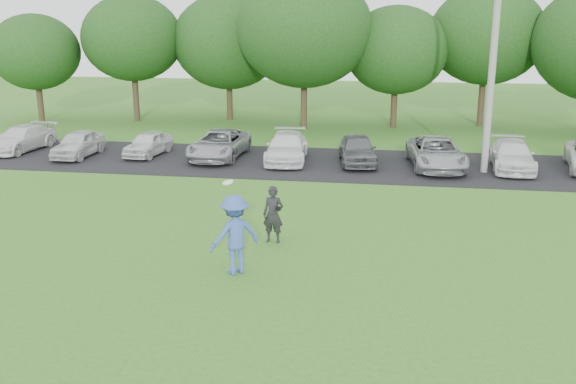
% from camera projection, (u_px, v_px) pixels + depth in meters
% --- Properties ---
extents(ground, '(100.00, 100.00, 0.00)m').
position_uv_depth(ground, '(265.00, 282.00, 15.50)').
color(ground, '#346B1E').
rests_on(ground, ground).
extents(parking_lot, '(32.00, 6.50, 0.03)m').
position_uv_depth(parking_lot, '(323.00, 163.00, 27.87)').
color(parking_lot, black).
rests_on(parking_lot, ground).
extents(utility_pole, '(0.28, 0.28, 9.32)m').
position_uv_depth(utility_pole, '(493.00, 57.00, 25.06)').
color(utility_pole, gray).
rests_on(utility_pole, ground).
extents(frisbee_player, '(1.48, 1.38, 2.40)m').
position_uv_depth(frisbee_player, '(235.00, 234.00, 15.79)').
color(frisbee_player, '#3D5AAE').
rests_on(frisbee_player, ground).
extents(camera_bystander, '(0.63, 0.46, 1.63)m').
position_uv_depth(camera_bystander, '(273.00, 215.00, 18.02)').
color(camera_bystander, black).
rests_on(camera_bystander, ground).
extents(parked_cars, '(30.84, 5.05, 1.26)m').
position_uv_depth(parked_cars, '(355.00, 150.00, 27.61)').
color(parked_cars, silver).
rests_on(parked_cars, parking_lot).
extents(tree_row, '(42.39, 9.85, 8.64)m').
position_uv_depth(tree_row, '(370.00, 40.00, 35.63)').
color(tree_row, '#38281C').
rests_on(tree_row, ground).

